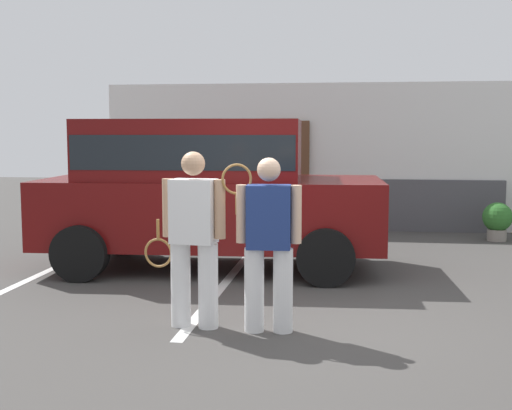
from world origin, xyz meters
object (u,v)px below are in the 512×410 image
object	(u,v)px
potted_plant_by_porch	(497,220)
tennis_player_woman	(268,242)
parked_suv	(204,186)
tennis_player_man	(193,237)

from	to	relation	value
potted_plant_by_porch	tennis_player_woman	bearing A→B (deg)	-119.43
parked_suv	potted_plant_by_porch	xyz separation A→B (m)	(4.54, 3.02, -0.77)
potted_plant_by_porch	tennis_player_man	bearing A→B (deg)	-124.84
parked_suv	tennis_player_man	size ratio (longest dim) A/B	2.75
parked_suv	tennis_player_man	xyz separation A→B (m)	(0.50, -2.79, -0.26)
parked_suv	potted_plant_by_porch	distance (m)	5.50
parked_suv	potted_plant_by_porch	size ratio (longest dim) A/B	6.98
tennis_player_man	potted_plant_by_porch	bearing A→B (deg)	-118.21
parked_suv	tennis_player_woman	size ratio (longest dim) A/B	2.84
tennis_player_woman	potted_plant_by_porch	bearing A→B (deg)	-122.70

